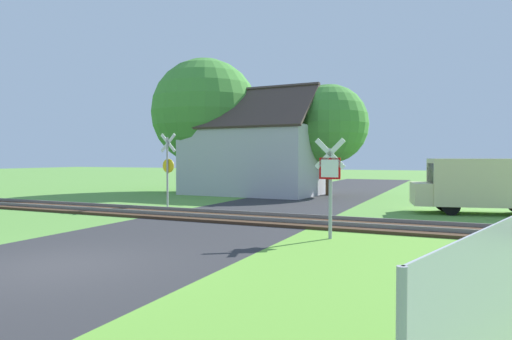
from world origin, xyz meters
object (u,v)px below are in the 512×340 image
at_px(crossing_sign_far, 168,165).
at_px(tree_center, 329,124).
at_px(tree_left, 205,112).
at_px(fence_panel, 492,324).
at_px(mail_truck, 480,183).
at_px(stop_sign_near, 330,179).
at_px(house, 255,158).

xyz_separation_m(crossing_sign_far, tree_center, (4.96, 9.62, 2.36)).
relative_size(tree_left, fence_panel, 2.35).
bearing_deg(tree_center, mail_truck, -38.99).
height_order(crossing_sign_far, tree_center, tree_center).
bearing_deg(fence_panel, tree_center, 34.44).
bearing_deg(tree_left, fence_panel, -54.57).
bearing_deg(crossing_sign_far, stop_sign_near, -23.98).
xyz_separation_m(stop_sign_near, mail_truck, (4.09, 8.08, -0.45)).
bearing_deg(house, mail_truck, -22.01).
bearing_deg(house, crossing_sign_far, -90.00).
bearing_deg(fence_panel, mail_truck, 14.28).
distance_m(crossing_sign_far, tree_left, 10.30).
relative_size(tree_center, mail_truck, 1.29).
bearing_deg(stop_sign_near, house, -58.11).
bearing_deg(tree_center, stop_sign_near, -75.00).
xyz_separation_m(house, mail_truck, (12.53, -5.76, -1.02)).
bearing_deg(house, stop_sign_near, -55.96).
bearing_deg(fence_panel, tree_left, 51.70).
bearing_deg(house, fence_panel, -58.70).
distance_m(stop_sign_near, house, 16.23).
xyz_separation_m(stop_sign_near, tree_center, (-3.90, 14.55, 2.62)).
relative_size(house, tree_center, 1.30).
bearing_deg(tree_center, house, -171.17).
distance_m(tree_center, mail_truck, 10.73).
bearing_deg(tree_left, mail_truck, -20.14).
xyz_separation_m(tree_center, mail_truck, (7.99, -6.47, -3.07)).
bearing_deg(tree_left, crossing_sign_far, -69.74).
height_order(house, fence_panel, house).
bearing_deg(mail_truck, stop_sign_near, 141.26).
xyz_separation_m(mail_truck, fence_panel, (-0.56, -16.17, -0.39)).
height_order(stop_sign_near, mail_truck, stop_sign_near).
bearing_deg(house, tree_left, 179.27).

